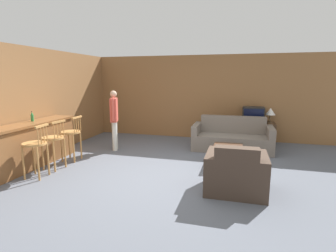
{
  "coord_description": "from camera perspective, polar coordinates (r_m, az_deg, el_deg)",
  "views": [
    {
      "loc": [
        1.36,
        -4.69,
        1.9
      ],
      "look_at": [
        -0.13,
        0.82,
        0.85
      ],
      "focal_mm": 28.0,
      "sensor_mm": 36.0,
      "label": 1
    }
  ],
  "objects": [
    {
      "name": "bar_chair_near",
      "position": [
        5.6,
        -26.9,
        -4.21
      ],
      "size": [
        0.48,
        0.48,
        1.04
      ],
      "color": "#B77F42",
      "rests_on": "ground_plane"
    },
    {
      "name": "bar_chair_far",
      "position": [
        6.45,
        -20.31,
        -1.93
      ],
      "size": [
        0.46,
        0.46,
        1.04
      ],
      "color": "#B77F42",
      "rests_on": "ground_plane"
    },
    {
      "name": "bar_counter",
      "position": [
        6.41,
        -27.5,
        -3.54
      ],
      "size": [
        0.55,
        2.33,
        0.96
      ],
      "color": "brown",
      "rests_on": "ground_plane"
    },
    {
      "name": "tv_unit",
      "position": [
        8.07,
        17.84,
        -1.43
      ],
      "size": [
        1.24,
        0.54,
        0.63
      ],
      "color": "#513823",
      "rests_on": "ground_plane"
    },
    {
      "name": "wall_back",
      "position": [
        8.4,
        5.82,
        6.26
      ],
      "size": [
        9.4,
        0.08,
        2.6
      ],
      "color": "olive",
      "rests_on": "ground_plane"
    },
    {
      "name": "bar_chair_mid",
      "position": [
        5.97,
        -23.67,
        -3.1
      ],
      "size": [
        0.48,
        0.48,
        1.04
      ],
      "color": "#B77F42",
      "rests_on": "ground_plane"
    },
    {
      "name": "person_by_window",
      "position": [
        7.02,
        -11.63,
        1.96
      ],
      "size": [
        0.29,
        0.51,
        1.58
      ],
      "color": "silver",
      "rests_on": "ground_plane"
    },
    {
      "name": "armchair_near",
      "position": [
        4.6,
        14.55,
        -10.16
      ],
      "size": [
        1.0,
        0.86,
        0.85
      ],
      "color": "#423328",
      "rests_on": "ground_plane"
    },
    {
      "name": "table_lamp",
      "position": [
        8.01,
        21.41,
        2.86
      ],
      "size": [
        0.28,
        0.28,
        0.43
      ],
      "color": "brown",
      "rests_on": "tv_unit"
    },
    {
      "name": "coffee_table",
      "position": [
        5.94,
        12.83,
        -5.14
      ],
      "size": [
        0.64,
        0.98,
        0.39
      ],
      "color": "#472D1E",
      "rests_on": "ground_plane"
    },
    {
      "name": "couch_far",
      "position": [
        7.22,
        13.77,
        -2.64
      ],
      "size": [
        2.06,
        0.91,
        0.87
      ],
      "color": "#70665B",
      "rests_on": "ground_plane"
    },
    {
      "name": "wall_left",
      "position": [
        7.58,
        -22.58,
        5.08
      ],
      "size": [
        0.08,
        8.57,
        2.6
      ],
      "color": "olive",
      "rests_on": "ground_plane"
    },
    {
      "name": "bottle",
      "position": [
        6.48,
        -27.47,
        1.79
      ],
      "size": [
        0.06,
        0.06,
        0.22
      ],
      "color": "#2D7F3D",
      "rests_on": "bar_counter"
    },
    {
      "name": "ground_plane",
      "position": [
        5.24,
        -0.99,
        -10.83
      ],
      "size": [
        24.0,
        24.0,
        0.0
      ],
      "primitive_type": "plane",
      "color": "#565B66"
    },
    {
      "name": "tv",
      "position": [
        7.98,
        18.06,
        2.36
      ],
      "size": [
        0.61,
        0.46,
        0.45
      ],
      "color": "black",
      "rests_on": "tv_unit"
    }
  ]
}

